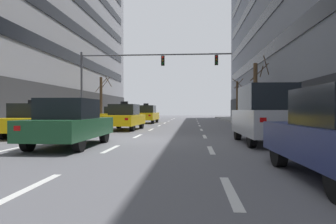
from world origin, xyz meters
name	(u,v)px	position (x,y,z in m)	size (l,w,h in m)	color
ground_plane	(129,140)	(0.00, 0.00, 0.00)	(120.00, 120.00, 0.00)	slate
sidewalk_right	(322,140)	(7.95, 0.00, 0.07)	(2.78, 80.00, 0.14)	gray
lane_stripe_l1_s3	(16,148)	(-3.28, -3.00, 0.00)	(0.16, 2.00, 0.01)	silver
lane_stripe_l1_s4	(73,136)	(-3.28, 2.00, 0.00)	(0.16, 2.00, 0.01)	silver
lane_stripe_l1_s5	(102,129)	(-3.28, 7.00, 0.00)	(0.16, 2.00, 0.01)	silver
lane_stripe_l1_s6	(120,125)	(-3.28, 12.00, 0.00)	(0.16, 2.00, 0.01)	silver
lane_stripe_l1_s7	(132,123)	(-3.28, 17.00, 0.00)	(0.16, 2.00, 0.01)	silver
lane_stripe_l1_s8	(140,121)	(-3.28, 22.00, 0.00)	(0.16, 2.00, 0.01)	silver
lane_stripe_l1_s9	(147,120)	(-3.28, 27.00, 0.00)	(0.16, 2.00, 0.01)	silver
lane_stripe_l1_s10	(152,119)	(-3.28, 32.00, 0.00)	(0.16, 2.00, 0.01)	silver
lane_stripe_l2_s2	(31,187)	(0.00, -8.00, 0.00)	(0.16, 2.00, 0.01)	silver
lane_stripe_l2_s3	(111,149)	(0.00, -3.00, 0.00)	(0.16, 2.00, 0.01)	silver
lane_stripe_l2_s4	(138,136)	(0.00, 2.00, 0.00)	(0.16, 2.00, 0.01)	silver
lane_stripe_l2_s5	(151,130)	(0.00, 7.00, 0.00)	(0.16, 2.00, 0.01)	silver
lane_stripe_l2_s6	(159,126)	(0.00, 12.00, 0.00)	(0.16, 2.00, 0.01)	silver
lane_stripe_l2_s7	(165,123)	(0.00, 17.00, 0.00)	(0.16, 2.00, 0.01)	silver
lane_stripe_l2_s8	(169,121)	(0.00, 22.00, 0.00)	(0.16, 2.00, 0.01)	silver
lane_stripe_l2_s9	(172,120)	(0.00, 27.00, 0.00)	(0.16, 2.00, 0.01)	silver
lane_stripe_l2_s10	(174,119)	(0.00, 32.00, 0.00)	(0.16, 2.00, 0.01)	silver
lane_stripe_l3_s2	(230,191)	(3.28, -8.00, 0.00)	(0.16, 2.00, 0.01)	silver
lane_stripe_l3_s3	(211,150)	(3.28, -3.00, 0.00)	(0.16, 2.00, 0.01)	silver
lane_stripe_l3_s4	(205,136)	(3.28, 2.00, 0.00)	(0.16, 2.00, 0.01)	silver
lane_stripe_l3_s5	(201,130)	(3.28, 7.00, 0.00)	(0.16, 2.00, 0.01)	silver
lane_stripe_l3_s6	(200,126)	(3.28, 12.00, 0.00)	(0.16, 2.00, 0.01)	silver
lane_stripe_l3_s7	(198,123)	(3.28, 17.00, 0.00)	(0.16, 2.00, 0.01)	silver
lane_stripe_l3_s8	(197,121)	(3.28, 22.00, 0.00)	(0.16, 2.00, 0.01)	silver
lane_stripe_l3_s9	(197,120)	(3.28, 27.00, 0.00)	(0.16, 2.00, 0.01)	silver
lane_stripe_l3_s10	(196,119)	(3.28, 32.00, 0.00)	(0.16, 2.00, 0.01)	silver
taxi_driving_0	(133,113)	(-4.81, 25.41, 0.84)	(1.92, 4.55, 1.89)	black
taxi_driving_1	(146,114)	(-1.76, 16.53, 0.85)	(2.02, 4.64, 1.92)	black
car_driving_2	(70,123)	(-1.60, -2.47, 0.83)	(1.89, 4.48, 1.68)	black
taxi_driving_3	(115,115)	(-4.89, 16.62, 0.80)	(1.82, 4.32, 1.79)	black
taxi_driving_4	(35,121)	(-4.83, 1.16, 0.78)	(1.82, 4.26, 1.76)	black
taxi_driving_5	(125,117)	(-1.66, 6.58, 0.82)	(2.00, 4.47, 1.84)	black
car_parked_1	(266,115)	(5.51, -0.86, 1.11)	(2.03, 4.65, 2.23)	black
traffic_signal_0	(136,69)	(-2.15, 13.14, 4.83)	(13.07, 0.35, 6.21)	#4C4C51
street_tree_0	(101,98)	(-7.65, 21.24, 2.69)	(1.84, 1.95, 4.96)	#4C3823
street_tree_1	(237,100)	(7.69, 21.48, 2.43)	(1.65, 1.69, 4.68)	#4C3823
street_tree_2	(256,93)	(7.70, 11.78, 2.66)	(1.38, 2.26, 5.28)	#4C3823
pedestrian_0	(273,113)	(8.62, 10.02, 1.07)	(0.21, 0.53, 1.61)	brown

